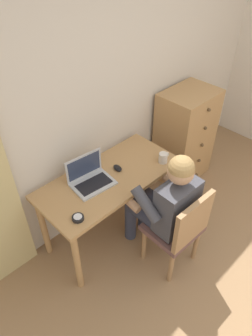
% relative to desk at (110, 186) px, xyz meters
% --- Properties ---
extents(wall_back, '(4.80, 0.05, 2.50)m').
position_rel_desk_xyz_m(wall_back, '(0.32, 0.37, 0.62)').
color(wall_back, beige).
rests_on(wall_back, ground_plane).
extents(desk, '(1.29, 0.60, 0.74)m').
position_rel_desk_xyz_m(desk, '(0.00, 0.00, 0.00)').
color(desk, tan).
rests_on(desk, ground_plane).
extents(dresser, '(0.60, 0.48, 1.08)m').
position_rel_desk_xyz_m(dresser, '(1.21, 0.09, -0.09)').
color(dresser, tan).
rests_on(dresser, ground_plane).
extents(chair, '(0.43, 0.41, 0.87)m').
position_rel_desk_xyz_m(chair, '(0.17, -0.66, -0.14)').
color(chair, brown).
rests_on(chair, ground_plane).
extents(person_seated, '(0.54, 0.59, 1.19)m').
position_rel_desk_xyz_m(person_seated, '(0.17, -0.48, 0.04)').
color(person_seated, '#33384C').
rests_on(person_seated, ground_plane).
extents(laptop, '(0.36, 0.28, 0.24)m').
position_rel_desk_xyz_m(laptop, '(-0.16, 0.06, 0.16)').
color(laptop, '#B7BABF').
rests_on(laptop, desk).
extents(computer_mouse, '(0.08, 0.11, 0.03)m').
position_rel_desk_xyz_m(computer_mouse, '(0.12, 0.02, 0.12)').
color(computer_mouse, black).
rests_on(computer_mouse, desk).
extents(desk_clock, '(0.09, 0.09, 0.03)m').
position_rel_desk_xyz_m(desk_clock, '(-0.49, -0.19, 0.12)').
color(desk_clock, black).
rests_on(desk_clock, desk).
extents(coffee_mug, '(0.12, 0.08, 0.09)m').
position_rel_desk_xyz_m(coffee_mug, '(0.48, -0.19, 0.16)').
color(coffee_mug, silver).
rests_on(coffee_mug, desk).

